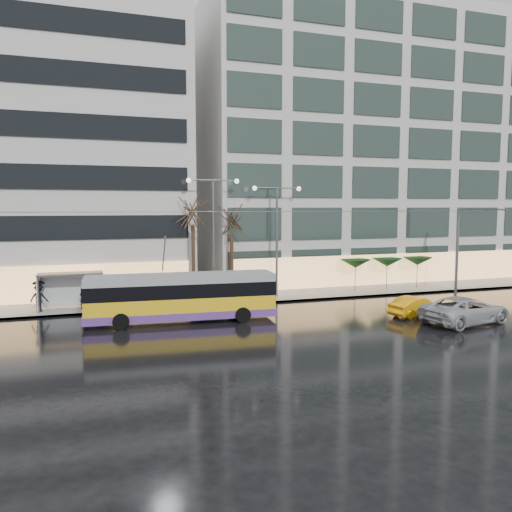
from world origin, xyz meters
name	(u,v)px	position (x,y,z in m)	size (l,w,h in m)	color
ground	(225,341)	(0.00, 0.00, 0.00)	(140.00, 140.00, 0.00)	black
sidewalk	(205,294)	(2.00, 14.00, 0.07)	(80.00, 10.00, 0.15)	gray
kerb	(220,305)	(2.00, 9.05, 0.07)	(80.00, 0.10, 0.15)	slate
building_right	(362,150)	(19.00, 19.00, 12.65)	(32.00, 14.00, 25.00)	#BAB7B1
trolleybus	(181,299)	(-1.39, 5.19, 1.45)	(11.70, 4.87, 5.36)	gold
catenary	(209,249)	(1.00, 7.94, 4.25)	(42.24, 5.12, 7.00)	#595B60
bus_shelter	(65,283)	(-8.38, 10.69, 1.96)	(4.20, 1.60, 2.51)	#595B60
street_lamp_near	(213,222)	(2.00, 10.80, 5.99)	(3.96, 0.36, 9.03)	#595B60
street_lamp_far	(277,225)	(7.00, 10.80, 5.71)	(3.96, 0.36, 8.53)	#595B60
tree_a	(193,207)	(0.50, 11.00, 7.09)	(3.20, 3.20, 8.40)	black
tree_b	(232,216)	(3.50, 11.20, 6.40)	(3.20, 3.20, 7.70)	black
parasol_a	(355,264)	(14.00, 11.00, 2.45)	(2.50, 2.50, 2.65)	#595B60
parasol_b	(387,262)	(17.00, 11.00, 2.45)	(2.50, 2.50, 2.65)	#595B60
parasol_c	(417,261)	(20.00, 11.00, 2.45)	(2.50, 2.50, 2.65)	#595B60
taxi_b	(416,306)	(13.43, 2.04, 0.64)	(1.36, 3.91, 1.29)	#FFA60D
sedan_silver	(465,310)	(15.02, -0.68, 0.82)	(2.73, 5.93, 1.65)	#ACACB0
pedestrian_a	(83,287)	(-7.22, 10.48, 1.63)	(1.21, 1.22, 2.19)	black
pedestrian_b	(104,293)	(-5.88, 10.74, 1.11)	(1.06, 0.89, 1.93)	black
pedestrian_c	(39,295)	(-10.02, 10.41, 1.27)	(1.34, 1.01, 2.11)	black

